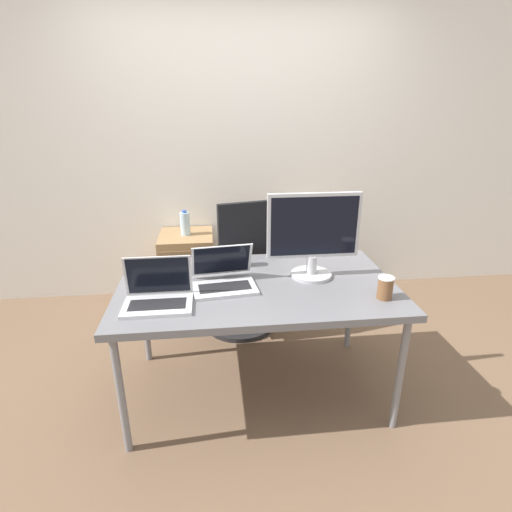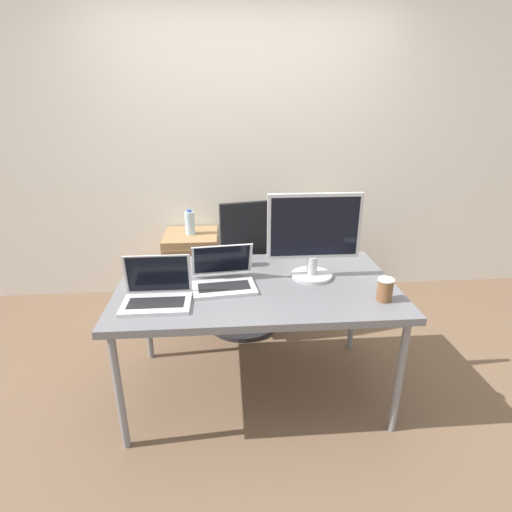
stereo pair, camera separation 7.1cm
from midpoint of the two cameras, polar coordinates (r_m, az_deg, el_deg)
ground_plane at (r=2.68m, az=0.89°, el=-18.38°), size 14.00×14.00×0.00m
wall_back at (r=3.58m, az=-1.30°, el=14.77°), size 10.00×0.05×2.60m
desk at (r=2.30m, az=0.98°, el=-5.00°), size 1.56×0.91×0.74m
office_chair at (r=3.07m, az=-0.89°, el=-3.78°), size 0.57×0.61×1.08m
cabinet_left at (r=3.57m, az=-8.45°, el=-1.78°), size 0.45×0.47×0.64m
cabinet_right at (r=3.65m, az=8.43°, el=-1.26°), size 0.45×0.47×0.64m
water_bottle at (r=3.43m, az=-8.83°, el=4.71°), size 0.08×0.08×0.21m
laptop_left at (r=2.10m, az=-13.04°, el=-5.27°), size 0.34×0.24×0.23m
laptop_right at (r=2.24m, az=-3.77°, el=-3.15°), size 0.37×0.34×0.22m
monitor at (r=2.29m, az=9.15°, el=2.89°), size 0.53×0.24×0.50m
coffee_cup_white at (r=2.50m, az=-0.52°, el=-0.16°), size 0.07×0.07×0.11m
coffee_cup_brown at (r=2.18m, az=18.85°, el=-4.57°), size 0.08×0.08×0.12m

